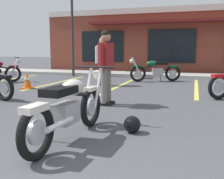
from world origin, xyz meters
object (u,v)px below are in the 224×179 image
Objects in this scene: motorcycle_green_cafe_racer at (155,70)px; parking_lot_lamp_post at (71,12)px; motorcycle_foreground_classic at (69,107)px; person_in_black_shirt at (106,63)px; traffic_cone at (27,81)px; person_in_shorts_foreground at (102,59)px; helmet_on_pavement at (132,124)px.

parking_lot_lamp_post reaches higher than motorcycle_green_cafe_racer.
person_in_black_shirt is at bearing 96.66° from motorcycle_foreground_classic.
motorcycle_green_cafe_racer reaches higher than traffic_cone.
parking_lot_lamp_post is at bearing 132.30° from person_in_shorts_foreground.
person_in_shorts_foreground reaches higher than motorcycle_green_cafe_racer.
motorcycle_green_cafe_racer is 1.17× the size of person_in_black_shirt.
traffic_cone is 0.11× the size of parking_lot_lamp_post.
helmet_on_pavement is (0.76, 0.55, -0.33)m from motorcycle_foreground_classic.
parking_lot_lamp_post reaches higher than person_in_shorts_foreground.
motorcycle_foreground_classic is 8.11× the size of helmet_on_pavement.
motorcycle_foreground_classic is at bearing -64.33° from parking_lot_lamp_post.
parking_lot_lamp_post is at bearing 121.46° from helmet_on_pavement.
traffic_cone is at bearing -83.96° from parking_lot_lamp_post.
motorcycle_green_cafe_racer is (0.11, 7.36, 0.00)m from motorcycle_foreground_classic.
parking_lot_lamp_post reaches higher than motorcycle_foreground_classic.
motorcycle_foreground_classic reaches higher than traffic_cone.
motorcycle_foreground_classic is at bearing -143.77° from helmet_on_pavement.
parking_lot_lamp_post is (-4.02, 8.36, 2.56)m from motorcycle_foreground_classic.
parking_lot_lamp_post is at bearing 96.04° from traffic_cone.
person_in_black_shirt reaches higher than motorcycle_green_cafe_racer.
person_in_black_shirt is 3.16× the size of traffic_cone.
traffic_cone is at bearing 140.51° from helmet_on_pavement.
person_in_shorts_foreground is at bearing 35.01° from traffic_cone.
motorcycle_foreground_classic is 1.07× the size of motorcycle_green_cafe_racer.
parking_lot_lamp_post is at bearing 122.10° from person_in_black_shirt.
person_in_black_shirt is (-0.28, 2.40, 0.49)m from motorcycle_foreground_classic.
motorcycle_foreground_classic is 1.26× the size of person_in_black_shirt.
helmet_on_pavement is (2.24, -5.02, -0.82)m from person_in_shorts_foreground.
traffic_cone is (-3.57, 4.12, -0.20)m from motorcycle_foreground_classic.
parking_lot_lamp_post is (-2.53, 2.78, 2.07)m from person_in_shorts_foreground.
motorcycle_green_cafe_racer is 0.43× the size of parking_lot_lamp_post.
person_in_shorts_foreground is at bearing 104.92° from motorcycle_foreground_classic.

